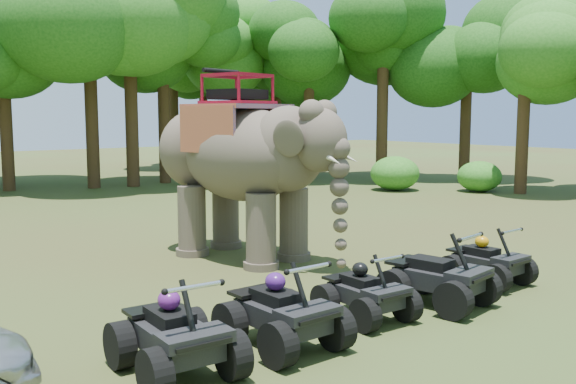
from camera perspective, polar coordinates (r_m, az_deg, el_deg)
name	(u,v)px	position (r m, az deg, el deg)	size (l,w,h in m)	color
ground	(327,299)	(12.20, 3.51, -9.43)	(110.00, 110.00, 0.00)	#47381E
elephant	(242,165)	(15.30, -4.15, 2.43)	(2.35, 5.34, 4.49)	brown
atv_0	(175,324)	(8.77, -10.05, -11.48)	(1.34, 1.83, 1.36)	black
atv_1	(282,303)	(9.58, -0.53, -9.80)	(1.33, 1.82, 1.35)	black
atv_2	(365,285)	(10.95, 6.90, -8.22)	(1.15, 1.57, 1.17)	black
atv_3	(438,268)	(11.90, 13.21, -6.60)	(1.35, 1.86, 1.38)	black
atv_4	(488,255)	(13.69, 17.32, -5.35)	(1.18, 1.61, 1.20)	black
tree_0	(5,99)	(31.54, -23.88, 7.56)	(5.77, 5.77, 8.24)	#195114
tree_1	(90,83)	(31.39, -17.15, 9.23)	(6.83, 6.83, 9.76)	#195114
tree_2	(163,91)	(32.93, -11.02, 8.78)	(6.42, 6.42, 9.17)	#195114
tree_3	(235,95)	(36.02, -4.72, 8.63)	(6.35, 6.35, 9.08)	#195114
tree_4	(309,102)	(33.73, 1.88, 8.04)	(5.75, 5.75, 8.21)	#195114
tree_5	(383,89)	(33.53, 8.41, 9.01)	(6.60, 6.60, 9.42)	#195114
tree_6	(466,95)	(34.89, 15.57, 8.33)	(6.24, 6.24, 8.92)	#195114
tree_7	(524,106)	(29.62, 20.23, 7.16)	(5.30, 5.30, 7.57)	#195114
tree_34	(203,101)	(43.39, -7.54, 8.05)	(6.09, 6.09, 8.71)	#195114
tree_37	(282,112)	(41.01, -0.57, 7.16)	(5.08, 5.08, 7.26)	#195114
tree_39	(254,108)	(42.95, -3.08, 7.49)	(5.44, 5.44, 7.77)	#195114
tree_40	(173,96)	(39.69, -10.15, 8.43)	(6.40, 6.40, 9.15)	#195114
tree_41	(277,103)	(40.12, -0.98, 7.91)	(5.80, 5.80, 8.29)	#195114
tree_45	(130,79)	(31.63, -13.83, 9.73)	(7.15, 7.15, 10.21)	#195114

